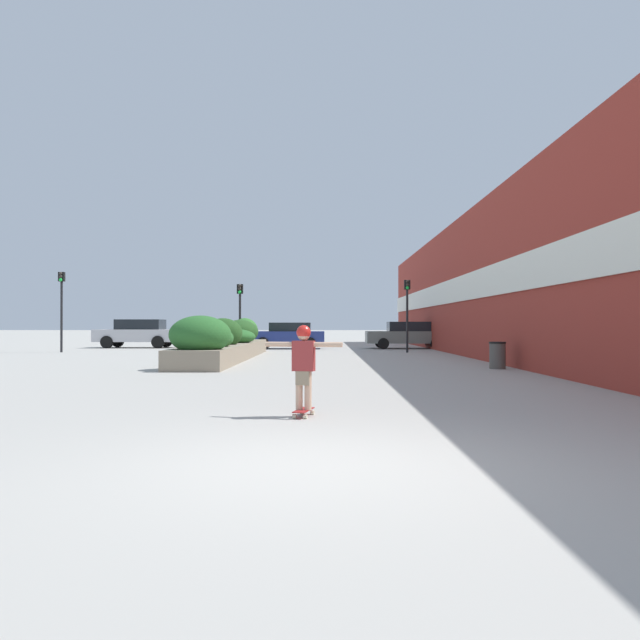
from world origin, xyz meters
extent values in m
plane|color=#A3A099|center=(0.00, 0.00, 0.00)|extent=(300.00, 300.00, 0.00)
cube|color=maroon|center=(6.10, 20.29, 2.96)|extent=(0.60, 45.43, 5.92)
cube|color=silver|center=(5.76, 23.97, 2.84)|extent=(0.06, 38.07, 1.07)
cube|color=gray|center=(-3.71, 18.11, 0.30)|extent=(1.70, 13.61, 0.60)
ellipsoid|color=#286028|center=(-3.61, 12.32, 1.02)|extent=(1.82, 1.54, 1.13)
ellipsoid|color=#286028|center=(-3.62, 14.63, 0.88)|extent=(1.28, 1.53, 0.75)
ellipsoid|color=#234C1E|center=(-3.68, 16.78, 1.01)|extent=(1.42, 1.19, 1.10)
ellipsoid|color=#286028|center=(-3.64, 19.08, 0.84)|extent=(1.78, 1.69, 0.64)
ellipsoid|color=#234C1E|center=(-3.72, 21.65, 1.00)|extent=(1.63, 1.92, 1.08)
ellipsoid|color=#33702D|center=(-3.78, 23.69, 1.04)|extent=(1.26, 1.48, 1.19)
cube|color=maroon|center=(-0.27, 3.05, 0.09)|extent=(0.31, 0.62, 0.01)
cylinder|color=beige|center=(-0.30, 3.27, 0.03)|extent=(0.06, 0.07, 0.06)
cylinder|color=beige|center=(-0.15, 3.23, 0.03)|extent=(0.06, 0.07, 0.06)
cylinder|color=beige|center=(-0.39, 2.87, 0.03)|extent=(0.06, 0.07, 0.06)
cylinder|color=beige|center=(-0.24, 2.83, 0.03)|extent=(0.06, 0.07, 0.06)
cylinder|color=tan|center=(-0.33, 3.07, 0.38)|extent=(0.12, 0.12, 0.55)
cylinder|color=tan|center=(-0.20, 3.04, 0.38)|extent=(0.12, 0.12, 0.55)
cube|color=gray|center=(-0.27, 3.05, 0.55)|extent=(0.23, 0.20, 0.20)
cube|color=maroon|center=(-0.27, 3.05, 0.87)|extent=(0.34, 0.22, 0.43)
cylinder|color=tan|center=(-0.62, 3.13, 1.03)|extent=(0.41, 0.16, 0.07)
cylinder|color=tan|center=(0.08, 2.97, 1.03)|extent=(0.41, 0.16, 0.07)
sphere|color=tan|center=(-0.27, 3.05, 1.17)|extent=(0.18, 0.18, 0.18)
sphere|color=red|center=(-0.27, 3.05, 1.21)|extent=(0.21, 0.21, 0.21)
cylinder|color=#514C47|center=(5.19, 12.76, 0.38)|extent=(0.47, 0.47, 0.76)
cylinder|color=black|center=(5.19, 12.76, 0.78)|extent=(0.50, 0.50, 0.05)
cube|color=navy|center=(-2.02, 28.36, 0.64)|extent=(4.06, 1.89, 0.64)
cube|color=black|center=(-1.86, 28.36, 1.20)|extent=(2.24, 1.66, 0.48)
cylinder|color=black|center=(-3.28, 27.47, 0.32)|extent=(0.65, 0.22, 0.65)
cylinder|color=black|center=(-3.28, 29.26, 0.32)|extent=(0.65, 0.22, 0.65)
cylinder|color=black|center=(-0.76, 27.47, 0.32)|extent=(0.65, 0.22, 0.65)
cylinder|color=black|center=(-0.76, 29.26, 0.32)|extent=(0.65, 0.22, 0.65)
cube|color=navy|center=(10.73, 27.16, 0.63)|extent=(4.59, 1.89, 0.60)
cube|color=black|center=(10.91, 27.16, 1.21)|extent=(2.53, 1.66, 0.57)
cylinder|color=black|center=(9.30, 26.26, 0.33)|extent=(0.66, 0.22, 0.66)
cylinder|color=black|center=(9.30, 28.05, 0.33)|extent=(0.66, 0.22, 0.66)
cylinder|color=black|center=(12.15, 26.26, 0.33)|extent=(0.66, 0.22, 0.66)
cylinder|color=black|center=(12.15, 28.05, 0.33)|extent=(0.66, 0.22, 0.66)
cube|color=slate|center=(4.62, 28.72, 0.63)|extent=(4.59, 1.93, 0.66)
cube|color=black|center=(4.81, 28.72, 1.22)|extent=(2.53, 1.70, 0.52)
cylinder|color=black|center=(3.20, 27.81, 0.30)|extent=(0.60, 0.22, 0.60)
cylinder|color=black|center=(3.20, 29.64, 0.30)|extent=(0.60, 0.22, 0.60)
cylinder|color=black|center=(6.05, 27.81, 0.30)|extent=(0.60, 0.22, 0.60)
cylinder|color=black|center=(6.05, 29.64, 0.30)|extent=(0.60, 0.22, 0.60)
cube|color=#BCBCC1|center=(-10.74, 29.81, 0.70)|extent=(4.62, 1.92, 0.70)
cube|color=black|center=(-10.55, 29.81, 1.34)|extent=(2.54, 1.69, 0.57)
cylinder|color=black|center=(-12.17, 28.89, 0.35)|extent=(0.70, 0.22, 0.70)
cylinder|color=black|center=(-12.17, 30.72, 0.35)|extent=(0.70, 0.22, 0.70)
cylinder|color=black|center=(-9.31, 28.89, 0.35)|extent=(0.70, 0.22, 0.70)
cylinder|color=black|center=(-9.31, 30.72, 0.35)|extent=(0.70, 0.22, 0.70)
cylinder|color=black|center=(-3.98, 23.55, 1.39)|extent=(0.11, 0.11, 2.79)
cube|color=black|center=(-3.98, 23.55, 3.01)|extent=(0.28, 0.20, 0.45)
sphere|color=#2D2823|center=(-3.98, 23.42, 3.16)|extent=(0.15, 0.15, 0.15)
sphere|color=#2D2823|center=(-3.98, 23.42, 3.01)|extent=(0.15, 0.15, 0.15)
sphere|color=green|center=(-3.98, 23.42, 2.86)|extent=(0.15, 0.15, 0.15)
cylinder|color=black|center=(3.94, 23.65, 1.49)|extent=(0.11, 0.11, 2.99)
cube|color=black|center=(3.94, 23.65, 3.21)|extent=(0.28, 0.20, 0.45)
sphere|color=#2D2823|center=(3.94, 23.53, 3.36)|extent=(0.15, 0.15, 0.15)
sphere|color=#2D2823|center=(3.94, 23.53, 3.21)|extent=(0.15, 0.15, 0.15)
sphere|color=green|center=(3.94, 23.53, 3.06)|extent=(0.15, 0.15, 0.15)
cylinder|color=black|center=(-12.58, 23.85, 1.70)|extent=(0.11, 0.11, 3.39)
cube|color=black|center=(-12.58, 23.85, 3.62)|extent=(0.28, 0.20, 0.45)
sphere|color=#2D2823|center=(-12.58, 23.72, 3.77)|extent=(0.15, 0.15, 0.15)
sphere|color=#2D2823|center=(-12.58, 23.72, 3.62)|extent=(0.15, 0.15, 0.15)
sphere|color=green|center=(-12.58, 23.72, 3.47)|extent=(0.15, 0.15, 0.15)
camera|label=1|loc=(0.04, -5.87, 1.31)|focal=35.00mm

